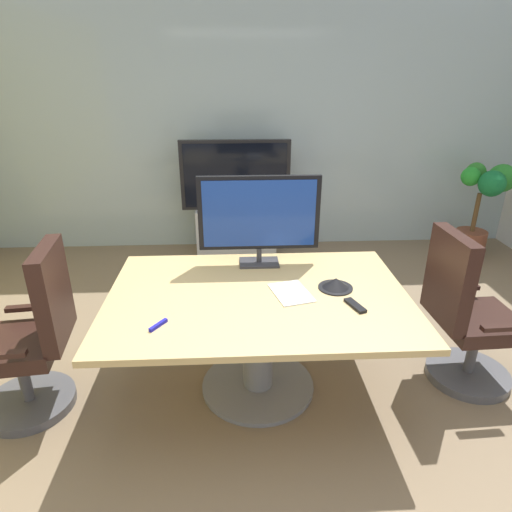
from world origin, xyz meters
TOP-DOWN VIEW (x-y plane):
  - ground_plane at (0.00, 0.00)m, footprint 7.30×7.30m
  - wall_back_glass_partition at (0.00, 2.91)m, footprint 6.30×0.10m
  - conference_table at (-0.09, 0.18)m, footprint 1.87×1.28m
  - office_chair_left at (-1.48, 0.08)m, footprint 0.62×0.60m
  - office_chair_right at (1.29, 0.20)m, footprint 0.60×0.58m
  - tv_monitor at (-0.06, 0.65)m, footprint 0.84×0.18m
  - wall_display_unit at (-0.21, 2.55)m, footprint 1.20×0.36m
  - potted_plant at (2.51, 2.32)m, footprint 0.62×0.56m
  - conference_phone at (0.40, 0.24)m, footprint 0.22×0.22m
  - remote_control at (0.47, -0.01)m, footprint 0.10×0.18m
  - whiteboard_marker at (-0.66, -0.16)m, footprint 0.09×0.12m
  - paper_notepad at (0.11, 0.18)m, footprint 0.28×0.34m

SIDE VIEW (x-z plane):
  - ground_plane at x=0.00m, z-range 0.00..0.00m
  - wall_display_unit at x=-0.21m, z-range -0.21..1.10m
  - office_chair_left at x=-1.48m, z-range -0.09..1.00m
  - office_chair_right at x=1.29m, z-range -0.09..1.00m
  - conference_table at x=-0.09m, z-range 0.19..0.91m
  - potted_plant at x=2.51m, z-range 0.12..1.18m
  - paper_notepad at x=0.11m, z-range 0.72..0.73m
  - remote_control at x=0.47m, z-range 0.72..0.74m
  - whiteboard_marker at x=-0.66m, z-range 0.72..0.74m
  - conference_phone at x=0.40m, z-range 0.72..0.79m
  - tv_monitor at x=-0.06m, z-range 0.76..1.40m
  - wall_back_glass_partition at x=0.00m, z-range 0.00..2.80m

